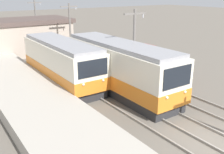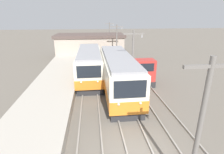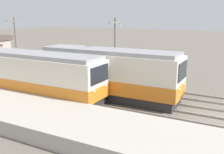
# 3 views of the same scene
# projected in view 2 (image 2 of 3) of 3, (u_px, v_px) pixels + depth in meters

# --- Properties ---
(track_right) EXTENTS (1.54, 60.00, 0.14)m
(track_right) POSITION_uv_depth(u_px,v_px,m) (192.00, 150.00, 10.00)
(track_right) COLOR gray
(track_right) RESTS_ON ground
(commuter_train_left) EXTENTS (2.84, 10.35, 3.58)m
(commuter_train_left) POSITION_uv_depth(u_px,v_px,m) (90.00, 66.00, 21.05)
(commuter_train_left) COLOR #28282B
(commuter_train_left) RESTS_ON ground
(commuter_train_center) EXTENTS (2.84, 11.50, 3.82)m
(commuter_train_center) POSITION_uv_depth(u_px,v_px,m) (118.00, 75.00, 17.38)
(commuter_train_center) COLOR #28282B
(commuter_train_center) RESTS_ON ground
(shunting_locomotive) EXTENTS (2.40, 4.67, 3.00)m
(shunting_locomotive) POSITION_uv_depth(u_px,v_px,m) (140.00, 72.00, 20.22)
(shunting_locomotive) COLOR #28282B
(shunting_locomotive) RESTS_ON ground
(catenary_mast_near) EXTENTS (2.00, 0.20, 6.12)m
(catenary_mast_near) POSITION_uv_depth(u_px,v_px,m) (200.00, 127.00, 6.62)
(catenary_mast_near) COLOR slate
(catenary_mast_near) RESTS_ON ground
(catenary_mast_mid) EXTENTS (2.00, 0.20, 6.12)m
(catenary_mast_mid) POSITION_uv_depth(u_px,v_px,m) (133.00, 59.00, 17.14)
(catenary_mast_mid) COLOR slate
(catenary_mast_mid) RESTS_ON ground
(catenary_mast_far) EXTENTS (2.00, 0.20, 6.12)m
(catenary_mast_far) POSITION_uv_depth(u_px,v_px,m) (117.00, 43.00, 27.67)
(catenary_mast_far) COLOR slate
(catenary_mast_far) RESTS_ON ground
(catenary_mast_distant) EXTENTS (2.00, 0.20, 6.12)m
(catenary_mast_distant) POSITION_uv_depth(u_px,v_px,m) (110.00, 35.00, 38.19)
(catenary_mast_distant) COLOR slate
(catenary_mast_distant) RESTS_ON ground
(station_building) EXTENTS (12.60, 6.30, 4.16)m
(station_building) POSITION_uv_depth(u_px,v_px,m) (90.00, 45.00, 33.08)
(station_building) COLOR #AD9E8E
(station_building) RESTS_ON ground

